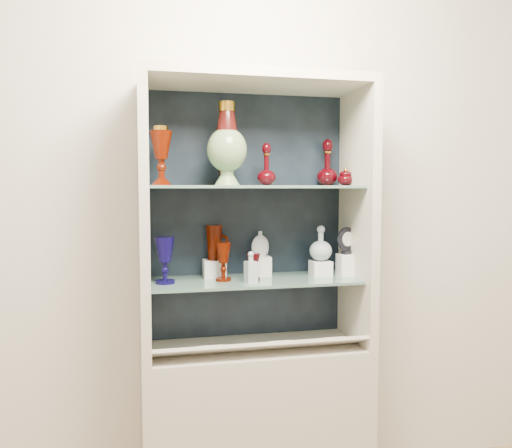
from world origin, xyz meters
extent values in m
cube|color=beige|center=(0.00, 1.75, 1.40)|extent=(3.50, 0.02, 2.80)
cube|color=beige|center=(0.00, 1.53, 0.38)|extent=(1.00, 0.40, 0.75)
cube|color=black|center=(0.00, 1.72, 1.32)|extent=(0.98, 0.02, 1.15)
cube|color=beige|center=(-0.48, 1.53, 1.32)|extent=(0.04, 0.40, 1.15)
cube|color=beige|center=(0.48, 1.53, 1.32)|extent=(0.04, 0.40, 1.15)
cube|color=beige|center=(0.00, 1.53, 1.92)|extent=(1.00, 0.40, 0.04)
cube|color=slate|center=(0.00, 1.55, 1.04)|extent=(0.92, 0.34, 0.01)
cube|color=slate|center=(0.00, 1.55, 1.46)|extent=(0.92, 0.34, 0.01)
cube|color=beige|center=(0.00, 1.42, 0.78)|extent=(0.92, 0.17, 0.09)
cube|color=white|center=(0.07, 1.42, 0.80)|extent=(0.10, 0.06, 0.03)
cube|color=white|center=(-0.22, 1.42, 0.80)|extent=(0.10, 0.06, 0.03)
cube|color=white|center=(0.32, 1.42, 0.80)|extent=(0.10, 0.06, 0.03)
cube|color=silver|center=(-0.17, 1.64, 1.09)|extent=(0.10, 0.10, 0.08)
cube|color=silver|center=(0.04, 1.64, 1.09)|extent=(0.09, 0.09, 0.09)
cube|color=silver|center=(0.32, 1.57, 1.08)|extent=(0.09, 0.09, 0.07)
cube|color=silver|center=(0.44, 1.55, 1.10)|extent=(0.08, 0.08, 0.10)
camera|label=1|loc=(-0.47, -0.62, 1.46)|focal=35.00mm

